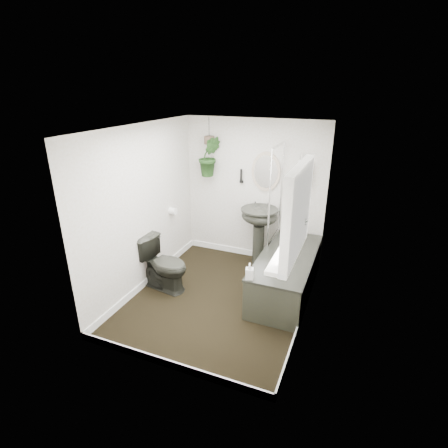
% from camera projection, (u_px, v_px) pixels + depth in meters
% --- Properties ---
extents(floor, '(2.30, 2.80, 0.02)m').
position_uv_depth(floor, '(220.00, 298.00, 4.86)').
color(floor, black).
rests_on(floor, ground).
extents(ceiling, '(2.30, 2.80, 0.02)m').
position_uv_depth(ceiling, '(219.00, 127.00, 4.00)').
color(ceiling, white).
rests_on(ceiling, ground).
extents(wall_back, '(2.30, 0.02, 2.30)m').
position_uv_depth(wall_back, '(253.00, 191.00, 5.64)').
color(wall_back, silver).
rests_on(wall_back, ground).
extents(wall_front, '(2.30, 0.02, 2.30)m').
position_uv_depth(wall_front, '(160.00, 272.00, 3.22)').
color(wall_front, silver).
rests_on(wall_front, ground).
extents(wall_left, '(0.02, 2.80, 2.30)m').
position_uv_depth(wall_left, '(143.00, 209.00, 4.84)').
color(wall_left, silver).
rests_on(wall_left, ground).
extents(wall_right, '(0.02, 2.80, 2.30)m').
position_uv_depth(wall_right, '(312.00, 235.00, 4.02)').
color(wall_right, silver).
rests_on(wall_right, ground).
extents(skirting, '(2.30, 2.80, 0.10)m').
position_uv_depth(skirting, '(220.00, 295.00, 4.84)').
color(skirting, white).
rests_on(skirting, floor).
extents(bathtub, '(0.72, 1.72, 0.58)m').
position_uv_depth(bathtub, '(286.00, 274.00, 4.90)').
color(bathtub, black).
rests_on(bathtub, floor).
extents(bath_screen, '(0.04, 0.72, 1.40)m').
position_uv_depth(bath_screen, '(276.00, 194.00, 5.06)').
color(bath_screen, silver).
rests_on(bath_screen, bathtub).
extents(shower_box, '(0.20, 0.10, 0.35)m').
position_uv_depth(shower_box, '(305.00, 172.00, 5.15)').
color(shower_box, white).
rests_on(shower_box, wall_back).
extents(oval_mirror, '(0.46, 0.03, 0.62)m').
position_uv_depth(oval_mirror, '(266.00, 172.00, 5.40)').
color(oval_mirror, tan).
rests_on(oval_mirror, wall_back).
extents(wall_sconce, '(0.04, 0.04, 0.22)m').
position_uv_depth(wall_sconce, '(241.00, 176.00, 5.57)').
color(wall_sconce, black).
rests_on(wall_sconce, wall_back).
extents(toilet_roll_holder, '(0.11, 0.11, 0.11)m').
position_uv_depth(toilet_roll_holder, '(173.00, 211.00, 5.51)').
color(toilet_roll_holder, white).
rests_on(toilet_roll_holder, wall_left).
extents(window_recess, '(0.08, 1.00, 0.90)m').
position_uv_depth(window_recess, '(297.00, 212.00, 3.26)').
color(window_recess, white).
rests_on(window_recess, wall_right).
extents(window_sill, '(0.18, 1.00, 0.04)m').
position_uv_depth(window_sill, '(287.00, 251.00, 3.44)').
color(window_sill, white).
rests_on(window_sill, wall_right).
extents(window_blinds, '(0.01, 0.86, 0.76)m').
position_uv_depth(window_blinds, '(293.00, 212.00, 3.27)').
color(window_blinds, white).
rests_on(window_blinds, wall_right).
extents(toilet, '(0.81, 0.55, 0.77)m').
position_uv_depth(toilet, '(163.00, 264.00, 4.97)').
color(toilet, black).
rests_on(toilet, floor).
extents(pedestal_sink, '(0.67, 0.61, 0.99)m').
position_uv_depth(pedestal_sink, '(258.00, 237.00, 5.56)').
color(pedestal_sink, black).
rests_on(pedestal_sink, floor).
extents(sill_plant, '(0.28, 0.27, 0.25)m').
position_uv_depth(sill_plant, '(296.00, 227.00, 3.64)').
color(sill_plant, black).
rests_on(sill_plant, window_sill).
extents(hanging_plant, '(0.44, 0.41, 0.64)m').
position_uv_depth(hanging_plant, '(209.00, 156.00, 5.55)').
color(hanging_plant, black).
rests_on(hanging_plant, ceiling).
extents(soap_bottle, '(0.11, 0.12, 0.21)m').
position_uv_depth(soap_bottle, '(249.00, 271.00, 4.17)').
color(soap_bottle, black).
rests_on(soap_bottle, bathtub).
extents(hanging_pot, '(0.16, 0.16, 0.12)m').
position_uv_depth(hanging_pot, '(209.00, 140.00, 5.45)').
color(hanging_pot, brown).
rests_on(hanging_pot, ceiling).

